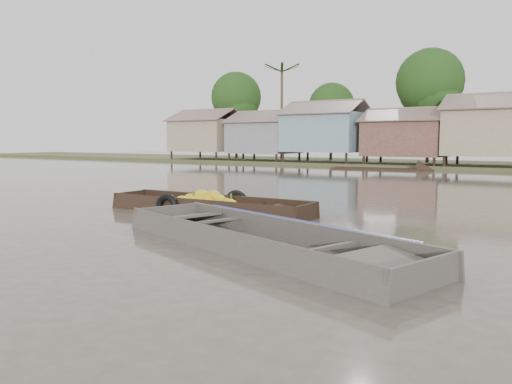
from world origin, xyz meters
The scene contains 4 objects.
ground centered at (0.00, 0.00, 0.00)m, with size 120.00×120.00×0.00m, color #494338.
riverbank centered at (3.03, 31.86, 3.07)m, with size 120.00×12.47×10.22m.
banana_boat centered at (-1.88, 2.28, 0.19)m, with size 6.39×1.78×0.90m.
viewer_boat centered at (2.00, -0.92, 0.06)m, with size 7.66×4.22×0.60m.
Camera 1 is at (7.06, -9.07, 2.11)m, focal length 35.00 mm.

